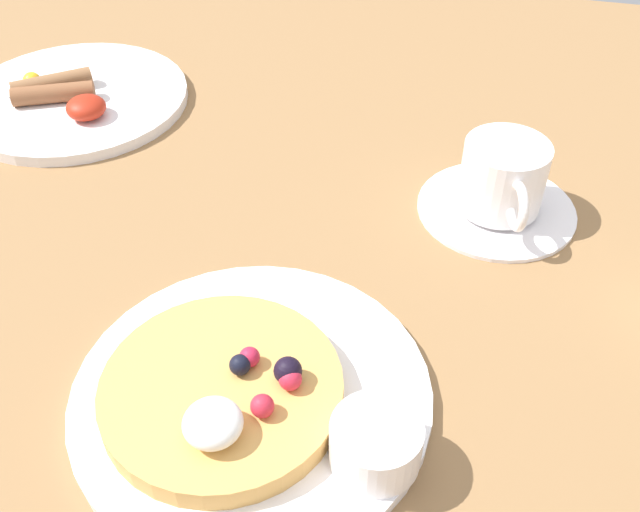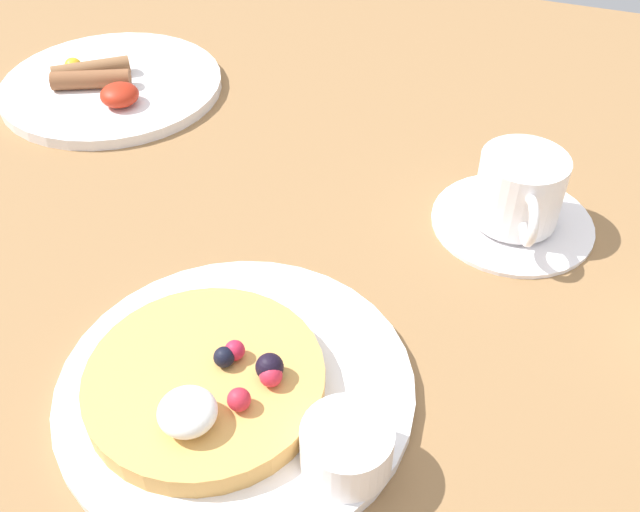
# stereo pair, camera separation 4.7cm
# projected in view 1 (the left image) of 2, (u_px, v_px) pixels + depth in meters

# --- Properties ---
(ground_plane) EXTENTS (2.06, 1.31, 0.03)m
(ground_plane) POSITION_uv_depth(u_px,v_px,m) (266.00, 302.00, 0.60)
(ground_plane) COLOR olive
(pancake_plate) EXTENTS (0.25, 0.25, 0.01)m
(pancake_plate) POSITION_uv_depth(u_px,v_px,m) (252.00, 394.00, 0.51)
(pancake_plate) COLOR white
(pancake_plate) RESTS_ON ground_plane
(pancake_with_berries) EXTENTS (0.17, 0.17, 0.04)m
(pancake_with_berries) POSITION_uv_depth(u_px,v_px,m) (223.00, 393.00, 0.49)
(pancake_with_berries) COLOR #DA9F4F
(pancake_with_berries) RESTS_ON pancake_plate
(syrup_ramekin) EXTENTS (0.06, 0.06, 0.03)m
(syrup_ramekin) POSITION_uv_depth(u_px,v_px,m) (376.00, 443.00, 0.45)
(syrup_ramekin) COLOR white
(syrup_ramekin) RESTS_ON pancake_plate
(breakfast_plate) EXTENTS (0.25, 0.25, 0.01)m
(breakfast_plate) POSITION_uv_depth(u_px,v_px,m) (75.00, 99.00, 0.81)
(breakfast_plate) COLOR white
(breakfast_plate) RESTS_ON ground_plane
(fried_breakfast) EXTENTS (0.15, 0.10, 0.02)m
(fried_breakfast) POSITION_uv_depth(u_px,v_px,m) (56.00, 92.00, 0.79)
(fried_breakfast) COLOR brown
(fried_breakfast) RESTS_ON breakfast_plate
(coffee_saucer) EXTENTS (0.14, 0.14, 0.01)m
(coffee_saucer) POSITION_uv_depth(u_px,v_px,m) (496.00, 207.00, 0.66)
(coffee_saucer) COLOR white
(coffee_saucer) RESTS_ON ground_plane
(coffee_cup) EXTENTS (0.08, 0.11, 0.06)m
(coffee_cup) POSITION_uv_depth(u_px,v_px,m) (504.00, 176.00, 0.64)
(coffee_cup) COLOR white
(coffee_cup) RESTS_ON coffee_saucer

